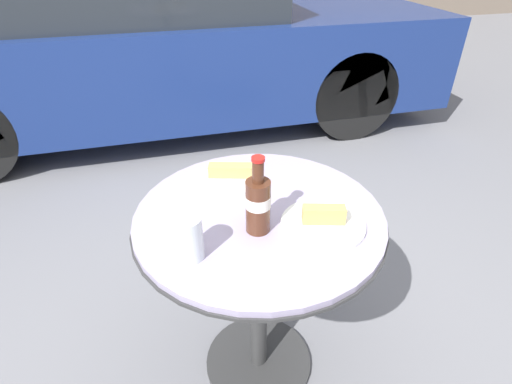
{
  "coord_description": "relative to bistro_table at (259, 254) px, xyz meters",
  "views": [
    {
      "loc": [
        -0.26,
        -0.93,
        1.47
      ],
      "look_at": [
        0.0,
        0.04,
        0.8
      ],
      "focal_mm": 28.0,
      "sensor_mm": 36.0,
      "label": 1
    }
  ],
  "objects": [
    {
      "name": "lunch_plate_far",
      "position": [
        -0.04,
        0.2,
        0.18
      ],
      "size": [
        0.2,
        0.2,
        0.05
      ],
      "color": "white",
      "rests_on": "bistro_table"
    },
    {
      "name": "ground_plane",
      "position": [
        0.0,
        0.0,
        -0.59
      ],
      "size": [
        30.0,
        30.0,
        0.0
      ],
      "primitive_type": "plane",
      "color": "slate"
    },
    {
      "name": "lunch_plate_near",
      "position": [
        0.16,
        -0.11,
        0.18
      ],
      "size": [
        0.24,
        0.24,
        0.06
      ],
      "color": "white",
      "rests_on": "bistro_table"
    },
    {
      "name": "parked_car",
      "position": [
        -0.15,
        2.67,
        0.07
      ],
      "size": [
        4.51,
        1.81,
        1.36
      ],
      "color": "navy",
      "rests_on": "ground_plane"
    },
    {
      "name": "cola_bottle_left",
      "position": [
        -0.03,
        -0.08,
        0.26
      ],
      "size": [
        0.07,
        0.07,
        0.23
      ],
      "color": "#4C2819",
      "rests_on": "bistro_table"
    },
    {
      "name": "bistro_table",
      "position": [
        0.0,
        0.0,
        0.0
      ],
      "size": [
        0.77,
        0.77,
        0.75
      ],
      "color": "#333333",
      "rests_on": "ground_plane"
    },
    {
      "name": "drinking_glass",
      "position": [
        -0.22,
        -0.14,
        0.22
      ],
      "size": [
        0.07,
        0.07,
        0.12
      ],
      "color": "black",
      "rests_on": "bistro_table"
    }
  ]
}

